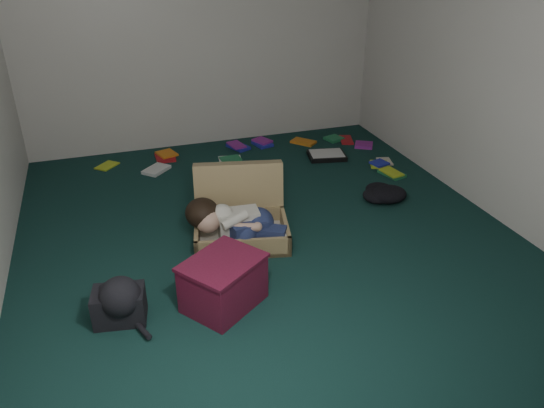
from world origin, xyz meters
TOP-DOWN VIEW (x-y plane):
  - floor at (0.00, 0.00)m, footprint 4.50×4.50m
  - wall_back at (0.00, 2.25)m, footprint 4.50×0.00m
  - wall_front at (0.00, -2.25)m, footprint 4.50×0.00m
  - wall_right at (2.00, 0.00)m, footprint 0.00×4.50m
  - suitcase at (-0.20, 0.08)m, footprint 0.89×0.87m
  - person at (-0.29, -0.09)m, footprint 0.77×0.52m
  - maroon_bin at (-0.56, -0.81)m, footprint 0.65×0.63m
  - backpack at (-1.24, -0.75)m, footprint 0.46×0.39m
  - clothing_pile at (1.27, 0.30)m, footprint 0.43×0.35m
  - paper_tray at (1.15, 1.36)m, footprint 0.45×0.37m
  - book_scatter at (0.74, 1.57)m, footprint 3.14×1.51m

SIDE VIEW (x-z plane):
  - floor at x=0.00m, z-range 0.00..0.00m
  - book_scatter at x=0.74m, z-range 0.00..0.02m
  - paper_tray at x=1.15m, z-range 0.00..0.06m
  - clothing_pile at x=1.27m, z-range 0.00..0.13m
  - backpack at x=-1.24m, z-range 0.00..0.25m
  - suitcase at x=-0.20m, z-range -0.11..0.44m
  - maroon_bin at x=-0.56m, z-range 0.00..0.35m
  - person at x=-0.29m, z-range 0.04..0.38m
  - wall_back at x=0.00m, z-range -0.95..3.55m
  - wall_front at x=0.00m, z-range -0.95..3.55m
  - wall_right at x=2.00m, z-range -0.95..3.55m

